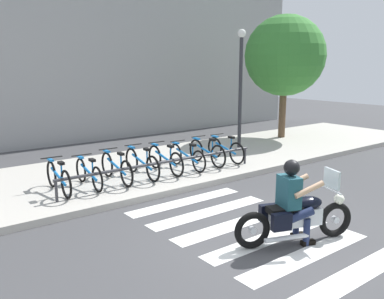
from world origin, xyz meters
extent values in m
plane|color=#424244|center=(0.00, 0.00, 0.00)|extent=(48.00, 48.00, 0.00)
cube|color=#B7B2A8|center=(0.00, 5.11, 0.07)|extent=(24.00, 4.40, 0.15)
cube|color=white|center=(-0.05, -1.60, 0.00)|extent=(2.80, 0.40, 0.01)
cube|color=white|center=(-0.05, -0.80, 0.00)|extent=(2.80, 0.40, 0.01)
cube|color=white|center=(-0.05, 0.00, 0.00)|extent=(2.80, 0.40, 0.01)
cube|color=white|center=(-0.05, 0.80, 0.00)|extent=(2.80, 0.40, 0.01)
cube|color=white|center=(-0.05, 1.60, 0.00)|extent=(2.80, 0.40, 0.01)
cube|color=white|center=(-0.05, 2.40, 0.00)|extent=(2.80, 0.40, 0.01)
torus|color=black|center=(0.90, -0.64, 0.31)|extent=(0.62, 0.32, 0.62)
cylinder|color=silver|center=(0.90, -0.64, 0.31)|extent=(0.14, 0.13, 0.11)
torus|color=black|center=(-0.56, -0.09, 0.31)|extent=(0.62, 0.32, 0.62)
cylinder|color=silver|center=(-0.56, -0.09, 0.31)|extent=(0.14, 0.13, 0.11)
cube|color=silver|center=(0.17, -0.37, 0.45)|extent=(0.90, 0.56, 0.28)
ellipsoid|color=black|center=(0.37, -0.44, 0.67)|extent=(0.58, 0.44, 0.22)
cube|color=black|center=(-0.03, -0.29, 0.60)|extent=(0.62, 0.46, 0.10)
cube|color=black|center=(-0.11, -0.03, 0.49)|extent=(0.34, 0.22, 0.28)
cube|color=black|center=(-0.27, -0.44, 0.49)|extent=(0.34, 0.22, 0.28)
cylinder|color=silver|center=(0.76, -0.58, 0.87)|extent=(0.24, 0.59, 0.03)
sphere|color=white|center=(0.95, -0.65, 0.67)|extent=(0.18, 0.18, 0.18)
cube|color=silver|center=(0.79, -0.59, 1.05)|extent=(0.18, 0.39, 0.32)
cylinder|color=silver|center=(-0.13, -0.45, 0.19)|extent=(0.75, 0.34, 0.08)
cube|color=#1E4C59|center=(0.03, -0.31, 0.90)|extent=(0.38, 0.47, 0.52)
sphere|color=black|center=(0.06, -0.32, 1.30)|extent=(0.26, 0.26, 0.26)
cylinder|color=tan|center=(0.32, -0.19, 0.98)|extent=(0.52, 0.26, 0.26)
cylinder|color=tan|center=(0.17, -0.60, 0.98)|extent=(0.52, 0.26, 0.26)
cylinder|color=#1E284C|center=(0.23, -0.22, 0.54)|extent=(0.46, 0.28, 0.24)
cylinder|color=#1E284C|center=(0.34, -0.26, 0.23)|extent=(0.11, 0.11, 0.46)
cube|color=black|center=(0.38, -0.27, 0.04)|extent=(0.26, 0.18, 0.08)
cylinder|color=#1E284C|center=(0.12, -0.52, 0.54)|extent=(0.46, 0.28, 0.24)
cylinder|color=#1E284C|center=(0.23, -0.56, 0.23)|extent=(0.11, 0.11, 0.46)
cube|color=black|center=(0.27, -0.57, 0.04)|extent=(0.26, 0.18, 0.08)
torus|color=black|center=(-2.14, 4.72, 0.47)|extent=(0.07, 0.62, 0.62)
torus|color=black|center=(-2.17, 3.71, 0.47)|extent=(0.07, 0.62, 0.62)
cylinder|color=blue|center=(-2.15, 4.21, 0.53)|extent=(0.09, 0.90, 0.25)
cylinder|color=blue|center=(-2.16, 3.96, 0.69)|extent=(0.04, 0.04, 0.38)
cube|color=black|center=(-2.16, 3.96, 0.88)|extent=(0.11, 0.20, 0.06)
cylinder|color=black|center=(-2.14, 4.62, 0.88)|extent=(0.48, 0.05, 0.03)
cube|color=blue|center=(-2.14, 4.72, 0.80)|extent=(0.09, 0.28, 0.04)
torus|color=black|center=(-1.43, 4.71, 0.45)|extent=(0.07, 0.59, 0.59)
torus|color=black|center=(-1.47, 3.72, 0.45)|extent=(0.07, 0.59, 0.59)
cylinder|color=blue|center=(-1.45, 4.21, 0.51)|extent=(0.09, 0.88, 0.24)
cylinder|color=blue|center=(-1.46, 3.97, 0.66)|extent=(0.04, 0.04, 0.36)
cube|color=black|center=(-1.46, 3.97, 0.84)|extent=(0.11, 0.20, 0.06)
cylinder|color=black|center=(-1.44, 4.61, 0.84)|extent=(0.48, 0.05, 0.03)
cube|color=blue|center=(-1.43, 4.71, 0.77)|extent=(0.09, 0.28, 0.04)
torus|color=black|center=(-0.73, 4.75, 0.47)|extent=(0.07, 0.64, 0.63)
torus|color=black|center=(-0.77, 3.68, 0.47)|extent=(0.07, 0.64, 0.63)
cylinder|color=blue|center=(-0.75, 4.21, 0.54)|extent=(0.09, 0.96, 0.26)
cylinder|color=blue|center=(-0.76, 3.95, 0.70)|extent=(0.04, 0.04, 0.39)
cube|color=black|center=(-0.76, 3.95, 0.89)|extent=(0.11, 0.20, 0.06)
cylinder|color=black|center=(-0.74, 4.64, 0.89)|extent=(0.48, 0.05, 0.03)
cube|color=blue|center=(-0.73, 4.75, 0.82)|extent=(0.09, 0.28, 0.04)
torus|color=black|center=(-0.03, 4.76, 0.48)|extent=(0.08, 0.65, 0.65)
torus|color=black|center=(-0.07, 3.67, 0.48)|extent=(0.08, 0.65, 0.65)
cylinder|color=blue|center=(-0.05, 4.21, 0.55)|extent=(0.10, 0.98, 0.26)
cylinder|color=blue|center=(-0.06, 3.94, 0.71)|extent=(0.04, 0.04, 0.40)
cube|color=black|center=(-0.06, 3.94, 0.91)|extent=(0.11, 0.20, 0.06)
cylinder|color=black|center=(-0.03, 4.65, 0.91)|extent=(0.48, 0.05, 0.03)
cube|color=blue|center=(-0.03, 4.76, 0.83)|extent=(0.09, 0.28, 0.04)
torus|color=black|center=(0.67, 4.74, 0.48)|extent=(0.08, 0.64, 0.64)
torus|color=black|center=(0.63, 3.68, 0.48)|extent=(0.08, 0.64, 0.64)
cylinder|color=blue|center=(0.65, 4.21, 0.54)|extent=(0.09, 0.95, 0.26)
cylinder|color=blue|center=(0.64, 3.95, 0.70)|extent=(0.04, 0.04, 0.39)
cube|color=black|center=(0.64, 3.95, 0.90)|extent=(0.11, 0.20, 0.06)
cylinder|color=black|center=(0.67, 4.64, 0.90)|extent=(0.48, 0.05, 0.03)
cube|color=blue|center=(0.67, 4.74, 0.82)|extent=(0.09, 0.28, 0.04)
torus|color=black|center=(1.37, 4.76, 0.45)|extent=(0.07, 0.60, 0.60)
torus|color=black|center=(1.33, 3.66, 0.45)|extent=(0.07, 0.60, 0.60)
cylinder|color=blue|center=(1.35, 4.21, 0.52)|extent=(0.10, 0.98, 0.26)
cylinder|color=blue|center=(1.34, 3.94, 0.67)|extent=(0.04, 0.04, 0.37)
cube|color=black|center=(1.34, 3.94, 0.85)|extent=(0.11, 0.20, 0.06)
cylinder|color=black|center=(1.37, 4.65, 0.85)|extent=(0.48, 0.05, 0.03)
cube|color=blue|center=(1.37, 4.76, 0.78)|extent=(0.09, 0.28, 0.04)
torus|color=black|center=(2.07, 4.71, 0.48)|extent=(0.08, 0.65, 0.65)
torus|color=black|center=(2.04, 3.71, 0.48)|extent=(0.08, 0.65, 0.65)
cylinder|color=blue|center=(2.06, 4.21, 0.55)|extent=(0.09, 0.90, 0.25)
cylinder|color=blue|center=(2.05, 3.96, 0.71)|extent=(0.04, 0.04, 0.40)
cube|color=black|center=(2.05, 3.96, 0.91)|extent=(0.11, 0.20, 0.06)
cylinder|color=black|center=(2.07, 4.61, 0.91)|extent=(0.48, 0.05, 0.03)
cube|color=blue|center=(2.07, 4.71, 0.83)|extent=(0.09, 0.28, 0.04)
torus|color=black|center=(2.78, 4.71, 0.47)|extent=(0.07, 0.64, 0.64)
torus|color=black|center=(2.74, 3.72, 0.47)|extent=(0.07, 0.64, 0.64)
cylinder|color=blue|center=(2.76, 4.21, 0.54)|extent=(0.09, 0.89, 0.24)
cylinder|color=blue|center=(2.75, 3.96, 0.70)|extent=(0.04, 0.04, 0.39)
cube|color=black|center=(2.75, 3.96, 0.90)|extent=(0.11, 0.20, 0.06)
cylinder|color=black|center=(2.77, 4.61, 0.90)|extent=(0.48, 0.05, 0.03)
cube|color=blue|center=(2.78, 4.71, 0.82)|extent=(0.09, 0.28, 0.04)
cylinder|color=#333338|center=(0.30, 3.66, 0.60)|extent=(5.51, 0.07, 0.07)
cylinder|color=#333338|center=(-2.40, 3.66, 0.38)|extent=(0.06, 0.06, 0.45)
cylinder|color=#333338|center=(3.01, 3.66, 0.38)|extent=(0.06, 0.06, 0.45)
cylinder|color=#2D2D33|center=(4.57, 5.51, 1.89)|extent=(0.12, 0.12, 3.79)
sphere|color=white|center=(4.57, 5.51, 3.91)|extent=(0.28, 0.28, 0.28)
cylinder|color=brown|center=(7.23, 5.91, 1.10)|extent=(0.26, 0.26, 2.19)
sphere|color=#387F33|center=(7.23, 5.91, 3.25)|extent=(3.01, 3.01, 3.01)
cube|color=#999999|center=(0.00, 10.81, 3.80)|extent=(24.00, 1.20, 7.59)
camera|label=1|loc=(-5.08, -4.37, 2.92)|focal=38.16mm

